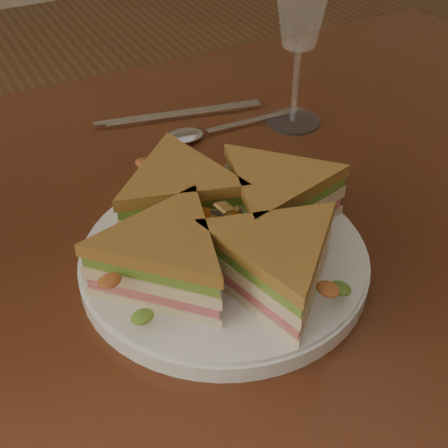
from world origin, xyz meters
name	(u,v)px	position (x,y,z in m)	size (l,w,h in m)	color
table	(222,305)	(0.00, 0.00, 0.65)	(1.20, 0.80, 0.75)	#35170C
plate	(224,261)	(-0.02, -0.04, 0.76)	(0.26, 0.26, 0.02)	white
sandwich_wedges	(224,229)	(-0.02, -0.04, 0.80)	(0.29, 0.29, 0.06)	beige
crisps_mound	(224,232)	(-0.02, -0.04, 0.79)	(0.09, 0.09, 0.05)	orange
spoon	(202,133)	(0.07, 0.18, 0.75)	(0.18, 0.03, 0.01)	silver
knife	(174,116)	(0.06, 0.24, 0.75)	(0.21, 0.06, 0.00)	silver
wine_glass	(302,4)	(0.18, 0.15, 0.90)	(0.07, 0.07, 0.21)	white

